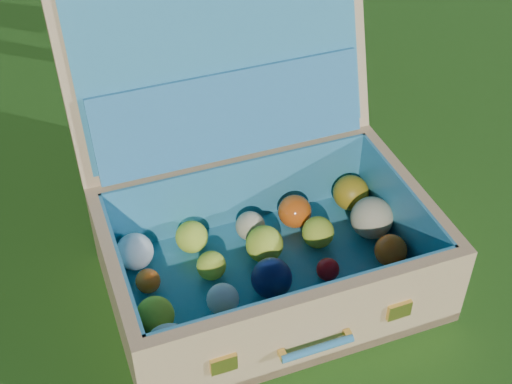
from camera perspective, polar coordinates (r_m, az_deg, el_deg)
name	(u,v)px	position (r m, az deg, el deg)	size (l,w,h in m)	color
ground	(181,263)	(1.60, -6.01, -5.63)	(60.00, 60.00, 0.00)	#215114
suitcase	(253,197)	(1.48, -0.20, -0.42)	(0.67, 0.65, 0.61)	#DCAE76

